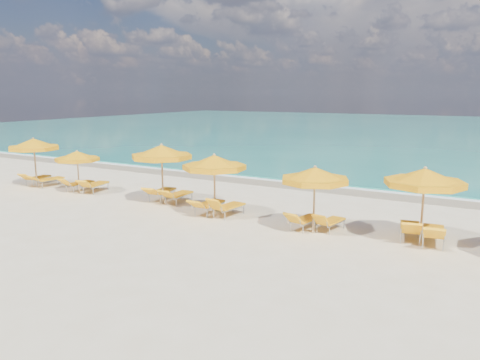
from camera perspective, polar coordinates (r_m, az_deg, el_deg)
The scene contains 23 objects.
ground_plane at distance 18.22m, azimuth -2.35°, elevation -4.47°, with size 120.00×120.00×0.00m, color beige.
ocean at distance 63.76m, azimuth 21.34°, elevation 5.64°, with size 120.00×80.00×0.30m, color #15786A.
wet_sand_band at distance 24.64m, azimuth 6.83°, elevation -0.55°, with size 120.00×2.60×0.01m, color tan.
foam_line at distance 25.36m, azimuth 7.54°, elevation -0.24°, with size 120.00×1.20×0.03m, color white.
whitecap_near at distance 35.71m, azimuth 4.00°, elevation 2.97°, with size 14.00×0.36×0.05m, color white.
umbrella_0 at distance 25.83m, azimuth -23.85°, elevation 3.97°, with size 2.98×2.98×2.52m.
umbrella_1 at distance 23.34m, azimuth -19.24°, elevation 2.73°, with size 2.22×2.22×2.08m.
umbrella_2 at distance 20.12m, azimuth -9.53°, elevation 3.32°, with size 3.30×3.30×2.62m.
umbrella_3 at distance 17.78m, azimuth -3.15°, elevation 2.09°, with size 2.96×2.96×2.47m.
umbrella_4 at distance 15.83m, azimuth 9.11°, elevation 0.53°, with size 2.33×2.33×2.35m.
umbrella_5 at distance 15.58m, azimuth 21.59°, elevation 0.23°, with size 2.50×2.50×2.50m.
lounger_0_left at distance 26.69m, azimuth -23.46°, elevation -0.03°, with size 0.79×1.79×0.73m.
lounger_0_right at distance 25.93m, azimuth -22.23°, elevation -0.23°, with size 0.82×1.86×0.70m.
lounger_1_left at distance 24.25m, azimuth -19.01°, elevation -0.71°, with size 0.67×1.82×0.77m.
lounger_1_right at distance 23.60m, azimuth -17.23°, elevation -0.89°, with size 0.97×1.94×0.79m.
lounger_2_left at distance 21.22m, azimuth -9.53°, elevation -1.79°, with size 0.89×2.02×0.78m.
lounger_2_right at distance 20.54m, azimuth -7.52°, elevation -2.17°, with size 0.68×1.87×0.77m.
lounger_3_left at distance 18.64m, azimuth -3.81°, elevation -3.41°, with size 0.66×1.92×0.77m.
lounger_3_right at distance 18.20m, azimuth -1.45°, elevation -3.73°, with size 0.81×1.85×0.89m.
lounger_4_left at distance 16.67m, azimuth 7.94°, elevation -5.24°, with size 0.88×1.78×0.78m.
lounger_4_right at distance 16.65m, azimuth 10.94°, elevation -5.41°, with size 0.78×1.61×0.76m.
lounger_5_left at distance 16.38m, azimuth 20.01°, elevation -6.01°, with size 0.98×1.96×0.86m.
lounger_5_right at distance 16.12m, azimuth 22.48°, elevation -6.42°, with size 0.91×2.04×0.86m.
Camera 1 is at (9.37, -14.88, 4.74)m, focal length 35.00 mm.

